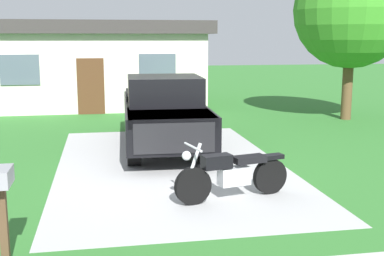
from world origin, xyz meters
TOP-DOWN VIEW (x-y plane):
  - ground_plane at (0.00, 0.00)m, footprint 80.00×80.00m
  - driveway_pad at (0.00, 0.00)m, footprint 5.02×8.58m
  - motorcycle at (0.76, -2.56)m, footprint 2.18×0.85m
  - pickup_truck at (0.08, 1.98)m, footprint 2.23×5.70m
  - mailbox at (-2.75, -4.56)m, footprint 0.26×0.48m
  - shade_tree at (7.01, 5.32)m, footprint 3.96×3.96m
  - neighbor_house at (-1.89, 10.66)m, footprint 9.60×5.60m

SIDE VIEW (x-z plane):
  - ground_plane at x=0.00m, z-range 0.00..0.00m
  - driveway_pad at x=0.00m, z-range 0.00..0.01m
  - motorcycle at x=0.76m, z-range -0.07..1.02m
  - pickup_truck at x=0.08m, z-range 0.00..1.90m
  - mailbox at x=-2.75m, z-range 0.35..1.61m
  - neighbor_house at x=-1.89m, z-range 0.04..3.54m
  - shade_tree at x=7.01m, z-range 0.88..6.63m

